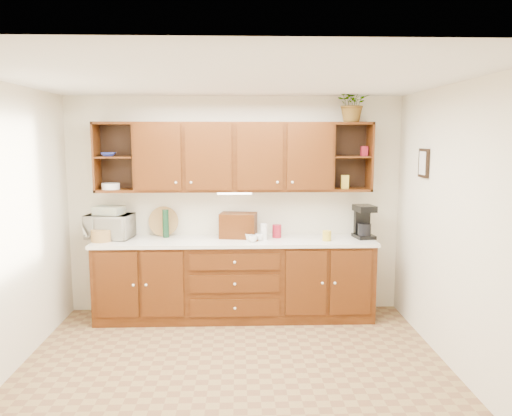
{
  "coord_description": "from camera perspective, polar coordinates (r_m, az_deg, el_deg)",
  "views": [
    {
      "loc": [
        0.05,
        -4.24,
        2.12
      ],
      "look_at": [
        0.24,
        1.15,
        1.35
      ],
      "focal_mm": 35.0,
      "sensor_mm": 36.0,
      "label": 1
    }
  ],
  "objects": [
    {
      "name": "pantry_box_red",
      "position": [
        6.0,
        12.27,
        6.37
      ],
      "size": [
        0.08,
        0.07,
        0.11
      ],
      "primitive_type": "cube",
      "rotation": [
        0.0,
        0.0,
        0.01
      ],
      "color": "maroon",
      "rests_on": "upper_cabinets"
    },
    {
      "name": "bowl_stack",
      "position": [
        6.0,
        -16.52,
        5.9
      ],
      "size": [
        0.21,
        0.21,
        0.04
      ],
      "primitive_type": "imported",
      "rotation": [
        0.0,
        0.0,
        0.17
      ],
      "color": "#293799",
      "rests_on": "upper_cabinets"
    },
    {
      "name": "framed_picture",
      "position": [
        5.5,
        18.63,
        4.89
      ],
      "size": [
        0.03,
        0.24,
        0.3
      ],
      "primitive_type": "cube",
      "color": "black",
      "rests_on": "right_wall"
    },
    {
      "name": "bread_box",
      "position": [
        5.88,
        -2.03,
        -2.0
      ],
      "size": [
        0.46,
        0.33,
        0.29
      ],
      "primitive_type": "cube",
      "rotation": [
        0.0,
        0.0,
        -0.17
      ],
      "color": "#321505",
      "rests_on": "countertop"
    },
    {
      "name": "upper_cabinets",
      "position": [
        5.84,
        -2.39,
        5.88
      ],
      "size": [
        3.2,
        0.33,
        0.8
      ],
      "color": "#321505",
      "rests_on": "back_wall"
    },
    {
      "name": "wicker_basket",
      "position": [
        5.95,
        -17.27,
        -3.03
      ],
      "size": [
        0.27,
        0.27,
        0.13
      ],
      "primitive_type": "cylinder",
      "rotation": [
        0.0,
        0.0,
        0.22
      ],
      "color": "#AA8046",
      "rests_on": "countertop"
    },
    {
      "name": "undercabinet_light",
      "position": [
        5.81,
        -2.47,
        1.69
      ],
      "size": [
        0.4,
        0.05,
        0.02
      ],
      "primitive_type": "cube",
      "color": "white",
      "rests_on": "upper_cabinets"
    },
    {
      "name": "coffee_maker",
      "position": [
        6.01,
        12.2,
        -1.58
      ],
      "size": [
        0.25,
        0.3,
        0.39
      ],
      "rotation": [
        0.0,
        0.0,
        0.16
      ],
      "color": "black",
      "rests_on": "countertop"
    },
    {
      "name": "canister_white",
      "position": [
        5.77,
        0.88,
        -2.74
      ],
      "size": [
        0.1,
        0.1,
        0.19
      ],
      "primitive_type": "cylinder",
      "rotation": [
        0.0,
        0.0,
        -0.27
      ],
      "color": "white",
      "rests_on": "countertop"
    },
    {
      "name": "plate_stack",
      "position": [
        6.01,
        -16.27,
        2.4
      ],
      "size": [
        0.26,
        0.26,
        0.07
      ],
      "primitive_type": "cylinder",
      "rotation": [
        0.0,
        0.0,
        0.3
      ],
      "color": "white",
      "rests_on": "upper_cabinets"
    },
    {
      "name": "pantry_box_yellow",
      "position": [
        5.96,
        10.12,
        2.97
      ],
      "size": [
        0.1,
        0.08,
        0.16
      ],
      "primitive_type": "cube",
      "rotation": [
        0.0,
        0.0,
        -0.11
      ],
      "color": "gold",
      "rests_on": "upper_cabinets"
    },
    {
      "name": "potted_plant",
      "position": [
        5.95,
        11.06,
        11.7
      ],
      "size": [
        0.42,
        0.37,
        0.43
      ],
      "primitive_type": "imported",
      "rotation": [
        0.0,
        0.0,
        -0.08
      ],
      "color": "#999999",
      "rests_on": "upper_cabinets"
    },
    {
      "name": "back_wall",
      "position": [
        6.05,
        -2.44,
        0.32
      ],
      "size": [
        4.0,
        0.0,
        4.0
      ],
      "primitive_type": "plane",
      "rotation": [
        1.57,
        0.0,
        0.0
      ],
      "color": "beige",
      "rests_on": "floor"
    },
    {
      "name": "mug_tree",
      "position": [
        5.72,
        -0.28,
        -3.36
      ],
      "size": [
        0.25,
        0.24,
        0.27
      ],
      "rotation": [
        0.0,
        0.0,
        0.36
      ],
      "color": "#321505",
      "rests_on": "countertop"
    },
    {
      "name": "woven_tray",
      "position": [
        6.11,
        -10.49,
        -3.06
      ],
      "size": [
        0.36,
        0.12,
        0.35
      ],
      "primitive_type": "cylinder",
      "rotation": [
        1.36,
        0.0,
        -0.07
      ],
      "color": "#AA8046",
      "rests_on": "countertop"
    },
    {
      "name": "floor",
      "position": [
        4.74,
        -2.52,
        -18.43
      ],
      "size": [
        4.0,
        4.0,
        0.0
      ],
      "primitive_type": "plane",
      "color": "olive",
      "rests_on": "ground"
    },
    {
      "name": "canister_yellow",
      "position": [
        5.78,
        8.1,
        -3.16
      ],
      "size": [
        0.11,
        0.11,
        0.12
      ],
      "primitive_type": "cylinder",
      "rotation": [
        0.0,
        0.0,
        -0.09
      ],
      "color": "gold",
      "rests_on": "countertop"
    },
    {
      "name": "countertop",
      "position": [
        5.81,
        -2.44,
        -3.81
      ],
      "size": [
        3.24,
        0.64,
        0.04
      ],
      "primitive_type": "cube",
      "color": "white",
      "rests_on": "base_cabinets"
    },
    {
      "name": "towel_stack",
      "position": [
        6.05,
        -16.46,
        -0.26
      ],
      "size": [
        0.37,
        0.31,
        0.09
      ],
      "primitive_type": "cube",
      "rotation": [
        0.0,
        0.0,
        -0.26
      ],
      "color": "#D5B564",
      "rests_on": "microwave"
    },
    {
      "name": "microwave",
      "position": [
        6.08,
        -16.38,
        -2.03
      ],
      "size": [
        0.56,
        0.42,
        0.29
      ],
      "primitive_type": "imported",
      "rotation": [
        0.0,
        0.0,
        -0.14
      ],
      "color": "beige",
      "rests_on": "countertop"
    },
    {
      "name": "ceiling",
      "position": [
        4.27,
        -2.75,
        14.58
      ],
      "size": [
        4.0,
        4.0,
        0.0
      ],
      "primitive_type": "plane",
      "rotation": [
        3.14,
        0.0,
        0.0
      ],
      "color": "white",
      "rests_on": "back_wall"
    },
    {
      "name": "right_wall",
      "position": [
        4.74,
        22.35,
        -2.45
      ],
      "size": [
        0.0,
        3.5,
        3.5
      ],
      "primitive_type": "plane",
      "rotation": [
        1.57,
        0.0,
        -1.57
      ],
      "color": "beige",
      "rests_on": "floor"
    },
    {
      "name": "base_cabinets",
      "position": [
        5.93,
        -2.42,
        -8.24
      ],
      "size": [
        3.2,
        0.6,
        0.9
      ],
      "primitive_type": "cube",
      "color": "#321505",
      "rests_on": "floor"
    },
    {
      "name": "wine_bottle",
      "position": [
        5.99,
        -10.28,
        -1.75
      ],
      "size": [
        0.09,
        0.09,
        0.33
      ],
      "primitive_type": "cylinder",
      "rotation": [
        0.0,
        0.0,
        0.23
      ],
      "color": "#10321C",
      "rests_on": "countertop"
    },
    {
      "name": "canister_red",
      "position": [
        5.91,
        2.4,
        -2.66
      ],
      "size": [
        0.13,
        0.13,
        0.15
      ],
      "primitive_type": "cylinder",
      "rotation": [
        0.0,
        0.0,
        0.23
      ],
      "color": "maroon",
      "rests_on": "countertop"
    }
  ]
}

